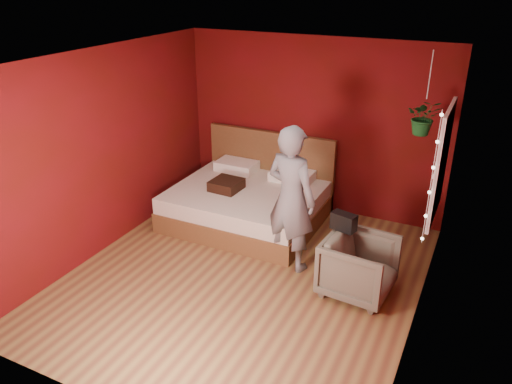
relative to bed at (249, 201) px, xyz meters
name	(u,v)px	position (x,y,z in m)	size (l,w,h in m)	color
floor	(244,277)	(0.64, -1.41, -0.30)	(4.50, 4.50, 0.00)	olive
room_walls	(243,146)	(0.64, -1.41, 1.38)	(4.04, 4.54, 2.62)	#630A11
window	(441,164)	(2.60, -0.51, 1.20)	(0.05, 0.97, 1.27)	white
fairy_lights	(431,180)	(2.58, -1.03, 1.20)	(0.04, 0.04, 1.45)	silver
bed	(249,201)	(0.00, 0.00, 0.00)	(2.09, 1.78, 1.15)	brown
person	(291,199)	(1.02, -0.91, 0.62)	(0.67, 0.44, 1.84)	slate
armchair	(359,266)	(1.96, -1.12, 0.05)	(0.75, 0.77, 0.70)	#635D4E
handbag	(344,222)	(1.70, -0.99, 0.50)	(0.28, 0.14, 0.20)	black
throw_pillow	(226,185)	(-0.25, -0.23, 0.30)	(0.41, 0.41, 0.15)	black
hanging_plant	(424,117)	(2.28, 0.15, 1.52)	(0.45, 0.41, 1.01)	silver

